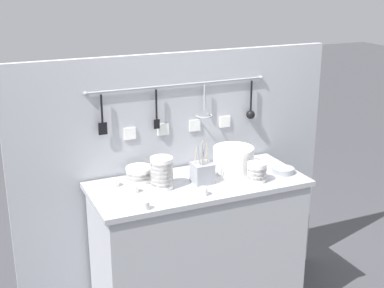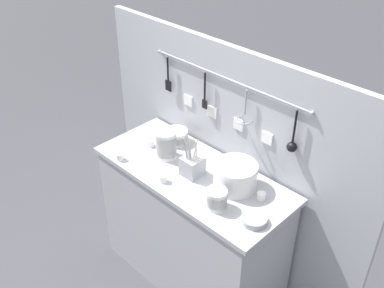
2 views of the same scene
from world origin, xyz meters
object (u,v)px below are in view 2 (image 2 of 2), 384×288
bowl_stack_nested_right (166,144)px  plate_stack (235,176)px  cutlery_caddy (192,166)px  cup_edge_near (150,143)px  bowl_stack_back_corner (217,199)px  cup_mid_row (158,131)px  bowl_stack_short_front (176,136)px  cup_back_right (261,196)px  cup_beside_plates (120,157)px  cup_front_right (163,179)px  steel_mixing_bowl (254,220)px

bowl_stack_nested_right → plate_stack: (0.49, 0.07, -0.02)m
cutlery_caddy → cup_edge_near: (-0.40, 0.02, -0.04)m
bowl_stack_back_corner → cup_mid_row: size_ratio=2.35×
bowl_stack_short_front → plate_stack: bearing=-8.3°
cup_back_right → cup_beside_plates: 0.90m
cup_front_right → plate_stack: bearing=38.7°
bowl_stack_nested_right → plate_stack: 0.50m
cutlery_caddy → cup_front_right: 0.18m
plate_stack → cup_front_right: size_ratio=5.09×
bowl_stack_short_front → cup_beside_plates: (-0.10, -0.38, -0.02)m
plate_stack → cup_beside_plates: 0.73m
cup_mid_row → cup_front_right: 0.51m
bowl_stack_short_front → cup_edge_near: bowl_stack_short_front is taller
bowl_stack_back_corner → cup_mid_row: (-0.77, 0.26, -0.03)m
bowl_stack_back_corner → cup_back_right: bearing=58.8°
bowl_stack_short_front → cup_front_right: bearing=-53.5°
bowl_stack_short_front → cup_mid_row: bearing=-171.8°
steel_mixing_bowl → cup_beside_plates: size_ratio=2.75×
bowl_stack_back_corner → bowl_stack_short_front: bowl_stack_back_corner is taller
bowl_stack_short_front → cup_mid_row: bowl_stack_short_front is taller
bowl_stack_nested_right → cup_back_right: bearing=7.6°
steel_mixing_bowl → bowl_stack_back_corner: bearing=-166.8°
bowl_stack_back_corner → cutlery_caddy: bearing=159.1°
bowl_stack_nested_right → cup_mid_row: (-0.24, 0.13, -0.07)m
cup_back_right → cup_beside_plates: bearing=-159.7°
cup_back_right → cup_edge_near: (-0.83, -0.08, 0.00)m
cup_back_right → cup_edge_near: size_ratio=1.00×
bowl_stack_nested_right → bowl_stack_short_front: (-0.08, 0.16, -0.05)m
plate_stack → cup_mid_row: bearing=175.2°
cup_beside_plates → cutlery_caddy: bearing=26.4°
plate_stack → cutlery_caddy: cutlery_caddy is taller
cup_front_right → cutlery_caddy: bearing=67.2°
bowl_stack_back_corner → cutlery_caddy: cutlery_caddy is taller
bowl_stack_nested_right → plate_stack: size_ratio=0.74×
bowl_stack_back_corner → cup_back_right: bowl_stack_back_corner is taller
plate_stack → cup_beside_plates: bearing=-156.0°
cup_beside_plates → cup_edge_near: 0.23m
bowl_stack_nested_right → cutlery_caddy: cutlery_caddy is taller
bowl_stack_back_corner → steel_mixing_bowl: bearing=13.2°
bowl_stack_back_corner → cup_edge_near: size_ratio=2.35×
plate_stack → cup_edge_near: (-0.65, -0.07, -0.05)m
plate_stack → bowl_stack_nested_right: bearing=-171.5°
plate_stack → steel_mixing_bowl: (0.26, -0.15, -0.06)m
bowl_stack_short_front → steel_mixing_bowl: size_ratio=1.16×
steel_mixing_bowl → cup_back_right: size_ratio=2.75×
bowl_stack_short_front → cup_back_right: (0.74, -0.07, -0.02)m
cup_mid_row → cutlery_caddy: bearing=-17.5°
plate_stack → cup_front_right: 0.41m
cup_front_right → cup_edge_near: size_ratio=1.00×
steel_mixing_bowl → cup_front_right: 0.59m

